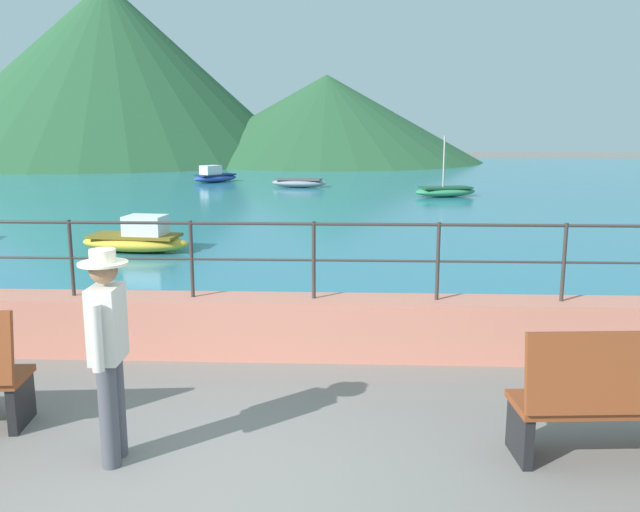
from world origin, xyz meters
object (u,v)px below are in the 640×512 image
at_px(boat_2, 299,182).
at_px(boat_4, 214,176).
at_px(person_walking, 108,346).
at_px(bench_far, 624,397).
at_px(boat_0, 137,239).
at_px(boat_1, 445,191).

height_order(boat_2, boat_4, boat_4).
height_order(person_walking, boat_4, person_walking).
bearing_deg(person_walking, bench_far, 2.25).
bearing_deg(person_walking, boat_2, 90.56).
bearing_deg(boat_0, boat_4, 95.86).
distance_m(person_walking, boat_4, 25.65).
xyz_separation_m(boat_1, boat_4, (-9.60, 5.68, 0.06)).
distance_m(bench_far, boat_2, 23.29).
relative_size(person_walking, boat_0, 0.73).
bearing_deg(person_walking, boat_1, 74.70).
height_order(boat_1, boat_4, boat_1).
height_order(boat_0, boat_1, boat_1).
bearing_deg(boat_1, person_walking, -105.30).
height_order(bench_far, boat_2, bench_far).
distance_m(boat_0, boat_4, 16.73).
bearing_deg(boat_1, boat_0, -125.73).
bearing_deg(bench_far, person_walking, -177.75).
bearing_deg(person_walking, boat_0, 106.31).
height_order(bench_far, boat_0, bench_far).
xyz_separation_m(bench_far, boat_4, (-8.32, 25.12, -0.23)).
bearing_deg(boat_1, boat_2, 148.42).
xyz_separation_m(person_walking, boat_0, (-2.53, 8.64, -0.65)).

